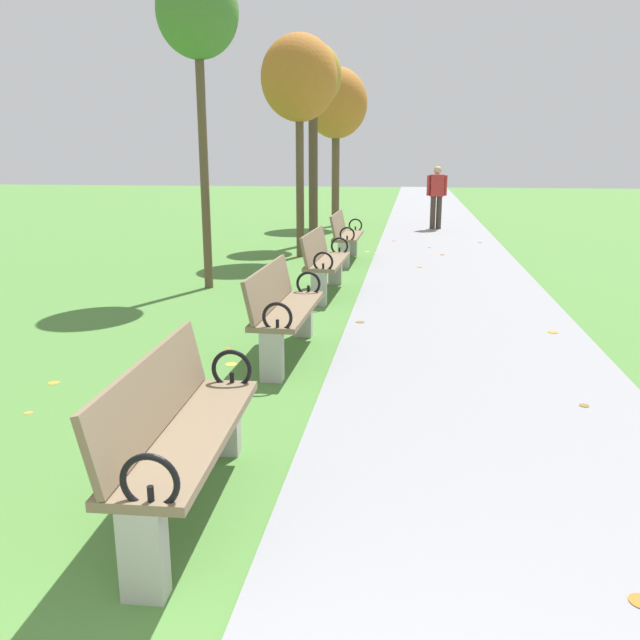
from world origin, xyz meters
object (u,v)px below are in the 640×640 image
object	(u,v)px
park_bench_4	(324,261)
tree_2	(198,17)
park_bench_3	(283,309)
park_bench_5	(345,235)
park_bench_2	(180,431)
tree_5	(336,105)
pedestrian_walking	(437,194)
tree_3	(299,80)
tree_4	(313,81)

from	to	relation	value
park_bench_4	tree_2	size ratio (longest dim) A/B	0.36
park_bench_3	park_bench_5	xyz separation A→B (m)	(-0.00, 5.99, 0.00)
park_bench_2	park_bench_3	bearing A→B (deg)	90.00
park_bench_3	tree_5	bearing A→B (deg)	94.28
pedestrian_walking	tree_2	bearing A→B (deg)	-113.43
tree_3	tree_5	world-z (taller)	tree_5
park_bench_4	tree_5	size ratio (longest dim) A/B	0.38
park_bench_2	tree_5	size ratio (longest dim) A/B	0.38
tree_5	tree_3	bearing A→B (deg)	-90.19
tree_2	pedestrian_walking	xyz separation A→B (m)	(3.61, 8.33, -2.84)
park_bench_4	tree_3	world-z (taller)	tree_3
park_bench_3	tree_2	bearing A→B (deg)	118.93
tree_3	park_bench_3	bearing A→B (deg)	-81.81
park_bench_3	park_bench_5	world-z (taller)	same
park_bench_3	tree_2	xyz separation A→B (m)	(-1.78, 3.22, 3.28)
tree_2	tree_3	bearing A→B (deg)	75.20
tree_2	pedestrian_walking	distance (m)	9.51
park_bench_4	tree_5	bearing A→B (deg)	95.68
park_bench_3	park_bench_5	distance (m)	5.99
park_bench_5	tree_2	xyz separation A→B (m)	(-1.78, -2.77, 3.28)
park_bench_2	pedestrian_walking	world-z (taller)	pedestrian_walking
park_bench_3	tree_3	world-z (taller)	tree_3
park_bench_2	tree_4	size ratio (longest dim) A/B	0.38
park_bench_2	tree_2	size ratio (longest dim) A/B	0.36
park_bench_2	park_bench_4	xyz separation A→B (m)	(-0.00, 5.94, 0.00)
park_bench_2	park_bench_3	size ratio (longest dim) A/B	1.00
park_bench_5	park_bench_2	bearing A→B (deg)	-90.00
park_bench_5	tree_2	size ratio (longest dim) A/B	0.36
park_bench_4	tree_3	xyz separation A→B (m)	(-0.93, 3.43, 2.78)
park_bench_5	pedestrian_walking	bearing A→B (deg)	71.75
park_bench_5	tree_3	size ratio (longest dim) A/B	0.39
park_bench_2	tree_4	world-z (taller)	tree_4
park_bench_4	pedestrian_walking	size ratio (longest dim) A/B	1.00
park_bench_2	tree_4	xyz separation A→B (m)	(-0.96, 11.31, 2.96)
park_bench_2	park_bench_4	world-z (taller)	same
park_bench_4	park_bench_5	xyz separation A→B (m)	(-0.00, 2.99, 0.00)
park_bench_5	tree_3	world-z (taller)	tree_3
park_bench_4	tree_4	distance (m)	6.21
park_bench_4	tree_3	distance (m)	4.52
tree_5	pedestrian_walking	size ratio (longest dim) A/B	2.59
tree_3	pedestrian_walking	bearing A→B (deg)	61.64
tree_2	tree_3	size ratio (longest dim) A/B	1.09
tree_4	pedestrian_walking	bearing A→B (deg)	48.64
park_bench_2	tree_2	distance (m)	7.20
park_bench_4	tree_2	world-z (taller)	tree_2
park_bench_4	pedestrian_walking	xyz separation A→B (m)	(1.83, 8.54, 0.44)
tree_4	park_bench_2	bearing A→B (deg)	-85.14
park_bench_3	pedestrian_walking	distance (m)	11.70
park_bench_4	tree_2	xyz separation A→B (m)	(-1.78, 0.22, 3.28)
park_bench_3	tree_4	distance (m)	8.93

